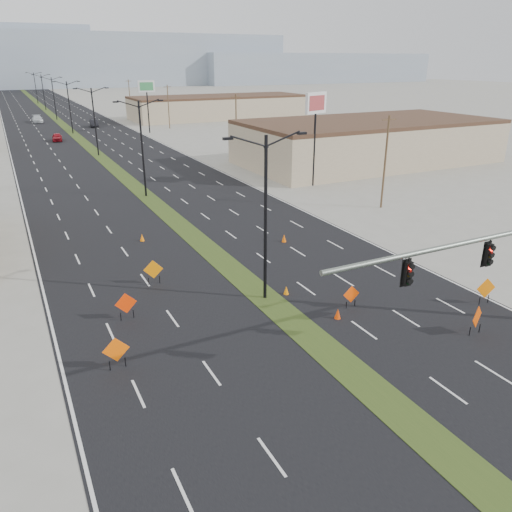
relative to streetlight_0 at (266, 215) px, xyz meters
name	(u,v)px	position (x,y,z in m)	size (l,w,h in m)	color
ground	(396,410)	(0.00, -12.00, -5.42)	(600.00, 600.00, 0.00)	gray
road_surface	(70,131)	(0.00, 88.00, -5.42)	(25.00, 400.00, 0.02)	black
median_strip	(70,131)	(0.00, 88.00, -5.42)	(2.00, 400.00, 0.04)	#2F4418
building_se_near	(368,143)	(34.00, 33.00, -2.67)	(36.00, 18.00, 5.50)	tan
building_se_far	(219,108)	(38.00, 98.00, -2.92)	(44.00, 16.00, 5.00)	tan
mesa_center	(92,60)	(40.00, 288.00, 8.58)	(220.00, 50.00, 28.00)	#8795A8
mesa_east	(311,68)	(180.00, 278.00, 3.58)	(160.00, 50.00, 18.00)	#8795A8
streetlight_0	(266,215)	(0.00, 0.00, 0.00)	(5.15, 0.24, 10.02)	black
streetlight_1	(142,146)	(0.00, 28.00, 0.00)	(5.15, 0.24, 10.02)	black
streetlight_2	(95,120)	(0.00, 56.00, 0.00)	(5.15, 0.24, 10.02)	black
streetlight_3	(69,106)	(0.00, 84.00, 0.00)	(5.15, 0.24, 10.02)	black
streetlight_4	(54,97)	(0.00, 112.00, 0.00)	(5.15, 0.24, 10.02)	black
streetlight_5	(43,91)	(0.00, 140.00, 0.00)	(5.15, 0.24, 10.02)	black
streetlight_6	(36,87)	(0.00, 168.00, 0.00)	(5.15, 0.24, 10.02)	black
utility_pole_0	(385,161)	(20.00, 13.00, -0.74)	(1.60, 0.20, 9.00)	#4C3823
utility_pole_1	(236,123)	(20.00, 48.00, -0.74)	(1.60, 0.20, 9.00)	#4C3823
utility_pole_2	(168,106)	(20.00, 83.00, -0.74)	(1.60, 0.20, 9.00)	#4C3823
utility_pole_3	(130,96)	(20.00, 118.00, -0.74)	(1.60, 0.20, 9.00)	#4C3823
car_left	(57,137)	(-4.01, 74.55, -4.71)	(1.67, 4.15, 1.42)	maroon
car_mid	(94,123)	(5.76, 93.09, -4.66)	(1.61, 4.61, 1.52)	black
car_far	(37,119)	(-4.80, 107.59, -4.60)	(2.28, 5.62, 1.63)	silver
construction_sign_0	(116,351)	(-9.87, -3.62, -4.42)	(1.27, 0.12, 1.70)	#F85B05
construction_sign_1	(126,304)	(-8.32, 1.09, -4.44)	(1.24, 0.05, 1.66)	red
construction_sign_2	(153,270)	(-5.60, 5.13, -4.42)	(1.26, 0.30, 1.70)	orange
construction_sign_3	(351,295)	(3.99, -3.44, -4.59)	(1.07, 0.14, 1.42)	#FF4705
construction_sign_4	(477,318)	(8.09, -9.00, -4.42)	(1.19, 0.52, 1.69)	#D84204
construction_sign_5	(486,289)	(11.50, -6.70, -4.41)	(1.26, 0.31, 1.71)	#D86604
cone_0	(338,314)	(2.49, -4.24, -5.10)	(0.38, 0.38, 0.63)	#DE3B04
cone_1	(286,290)	(1.45, -0.14, -5.13)	(0.34, 0.34, 0.57)	orange
cone_2	(284,238)	(6.16, 8.42, -5.10)	(0.39, 0.39, 0.65)	#E65A04
cone_3	(142,238)	(-4.13, 13.83, -5.11)	(0.37, 0.37, 0.62)	orange
pole_sign_east_near	(316,110)	(18.95, 24.04, 3.25)	(3.35, 1.52, 10.55)	black
pole_sign_east_far	(147,90)	(14.19, 77.98, 2.89)	(3.31, 0.51, 10.13)	black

